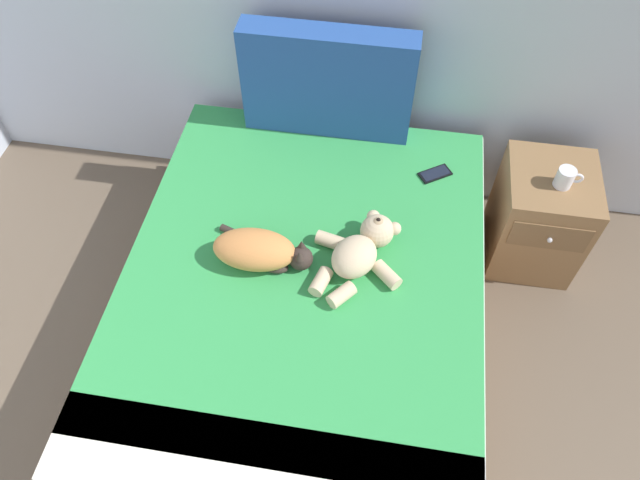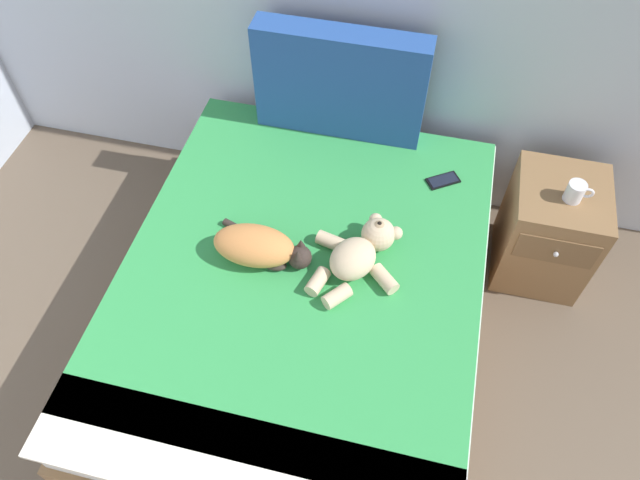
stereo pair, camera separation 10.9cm
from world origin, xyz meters
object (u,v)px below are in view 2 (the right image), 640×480
(nightstand, at_px, (548,230))
(mug, at_px, (576,192))
(bed, at_px, (303,302))
(cell_phone, at_px, (443,180))
(teddy_bear, at_px, (360,253))
(patterned_cushion, at_px, (340,83))
(cat, at_px, (259,247))

(nightstand, relative_size, mug, 4.75)
(bed, bearing_deg, cell_phone, 50.50)
(bed, bearing_deg, teddy_bear, 21.35)
(patterned_cushion, relative_size, cat, 1.87)
(patterned_cushion, distance_m, mug, 1.15)
(cell_phone, bearing_deg, mug, -0.22)
(patterned_cushion, height_order, mug, patterned_cushion)
(patterned_cushion, height_order, cell_phone, patterned_cushion)
(patterned_cushion, height_order, teddy_bear, patterned_cushion)
(cat, bearing_deg, teddy_bear, 10.07)
(patterned_cushion, bearing_deg, cat, -100.02)
(patterned_cushion, relative_size, mug, 6.62)
(cell_phone, bearing_deg, patterned_cushion, 156.11)
(nightstand, distance_m, mug, 0.34)
(cat, xyz_separation_m, mug, (1.26, 0.60, 0.01))
(bed, bearing_deg, mug, 29.85)
(bed, height_order, cat, cat)
(cell_phone, xyz_separation_m, nightstand, (0.55, 0.04, -0.26))
(bed, xyz_separation_m, patterned_cushion, (-0.03, 0.86, 0.54))
(cell_phone, xyz_separation_m, mug, (0.57, -0.00, 0.07))
(patterned_cushion, distance_m, cell_phone, 0.65)
(cat, relative_size, cell_phone, 2.61)
(teddy_bear, bearing_deg, mug, 31.89)
(patterned_cushion, bearing_deg, mug, -12.37)
(cat, bearing_deg, cell_phone, 41.09)
(bed, xyz_separation_m, mug, (1.08, 0.62, 0.35))
(bed, xyz_separation_m, cat, (-0.18, 0.02, 0.34))
(bed, xyz_separation_m, teddy_bear, (0.22, 0.09, 0.34))
(bed, relative_size, patterned_cushion, 2.41)
(teddy_bear, bearing_deg, cat, -169.93)
(patterned_cushion, bearing_deg, cell_phone, -23.89)
(teddy_bear, bearing_deg, bed, -158.65)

